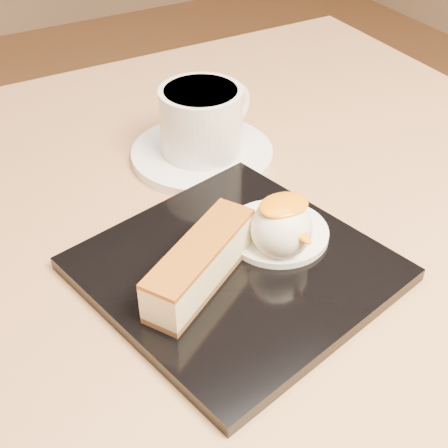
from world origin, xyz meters
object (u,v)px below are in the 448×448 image
table (239,339)px  ice_cream_scoop (281,228)px  cheesecake (201,263)px  saucer (202,154)px  dessert_plate (236,269)px  coffee_cup (203,119)px

table → ice_cream_scoop: bearing=-87.2°
cheesecake → ice_cream_scoop: (0.08, -0.00, 0.01)m
cheesecake → saucer: size_ratio=0.80×
cheesecake → saucer: bearing=30.7°
dessert_plate → saucer: bearing=71.1°
ice_cream_scoop → coffee_cup: coffee_cup is taller
cheesecake → coffee_cup: size_ratio=1.06×
coffee_cup → saucer: bearing=-180.0°
table → dessert_plate: (-0.04, -0.05, 0.16)m
dessert_plate → saucer: size_ratio=1.47×
ice_cream_scoop → saucer: (0.02, 0.18, -0.03)m
table → cheesecake: bearing=-141.0°
cheesecake → coffee_cup: bearing=30.2°
cheesecake → ice_cream_scoop: ice_cream_scoop is taller
cheesecake → table: bearing=7.5°
table → ice_cream_scoop: 0.20m
table → dessert_plate: dessert_plate is taller
dessert_plate → cheesecake: size_ratio=1.84×
cheesecake → ice_cream_scoop: 0.08m
cheesecake → coffee_cup: 0.21m
table → coffee_cup: 0.24m
ice_cream_scoop → dessert_plate: bearing=172.9°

